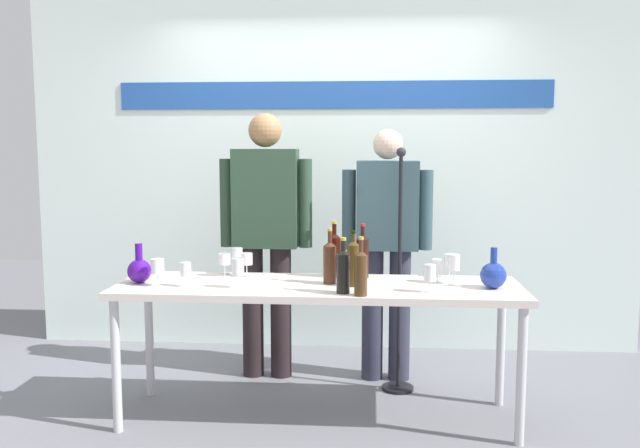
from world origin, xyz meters
TOP-DOWN VIEW (x-y plane):
  - ground_plane at (0.00, 0.00)m, footprint 10.00×10.00m
  - back_wall at (0.00, 1.42)m, footprint 4.60×0.11m
  - display_table at (0.00, 0.00)m, footprint 2.26×0.64m
  - decanter_blue_left at (-1.01, -0.03)m, footprint 0.13×0.13m
  - decanter_blue_right at (0.96, -0.03)m, footprint 0.14×0.14m
  - presenter_left at (-0.40, 0.68)m, footprint 0.61×0.22m
  - presenter_right at (0.40, 0.68)m, footprint 0.59×0.22m
  - wine_bottle_0 at (0.24, -0.27)m, footprint 0.07×0.07m
  - wine_bottle_1 at (0.20, -0.03)m, footprint 0.07×0.07m
  - wine_bottle_2 at (0.08, 0.22)m, footprint 0.07×0.07m
  - wine_bottle_3 at (0.06, 0.03)m, footprint 0.07×0.07m
  - wine_bottle_4 at (0.15, -0.21)m, footprint 0.07×0.07m
  - wine_bottle_5 at (0.24, 0.22)m, footprint 0.07×0.07m
  - wine_glass_left_0 at (-0.44, 0.19)m, footprint 0.07×0.07m
  - wine_glass_left_1 at (-0.57, 0.19)m, footprint 0.07×0.07m
  - wine_glass_left_2 at (-0.43, -0.13)m, footprint 0.07×0.07m
  - wine_glass_left_3 at (-0.72, -0.11)m, footprint 0.06×0.06m
  - wine_glass_left_4 at (-0.51, 0.25)m, footprint 0.07×0.07m
  - wine_glass_left_5 at (-0.88, -0.11)m, footprint 0.07×0.07m
  - wine_glass_right_0 at (0.75, 0.27)m, footprint 0.06×0.06m
  - wine_glass_right_1 at (0.60, -0.16)m, footprint 0.06×0.06m
  - wine_glass_right_2 at (0.76, 0.07)m, footprint 0.07×0.07m
  - wine_glass_right_3 at (0.67, 0.11)m, footprint 0.06×0.06m
  - microphone_stand at (0.47, 0.48)m, footprint 0.20×0.20m

SIDE VIEW (x-z plane):
  - ground_plane at x=0.00m, z-range 0.00..0.00m
  - microphone_stand at x=0.47m, z-range -0.25..1.28m
  - display_table at x=0.00m, z-range 0.32..1.10m
  - decanter_blue_left at x=-1.01m, z-range 0.74..0.96m
  - decanter_blue_right at x=0.96m, z-range 0.74..0.96m
  - wine_glass_left_3 at x=-0.72m, z-range 0.80..0.94m
  - wine_glass_right_3 at x=0.67m, z-range 0.80..0.94m
  - wine_glass_right_0 at x=0.75m, z-range 0.80..0.94m
  - wine_glass_left_1 at x=-0.57m, z-range 0.81..0.94m
  - wine_glass_right_1 at x=0.60m, z-range 0.80..0.95m
  - wine_glass_left_0 at x=-0.44m, z-range 0.81..0.95m
  - wine_glass_left_5 at x=-0.88m, z-range 0.81..0.96m
  - wine_glass_left_2 at x=-0.43m, z-range 0.81..0.97m
  - wine_glass_left_4 at x=-0.51m, z-range 0.81..0.97m
  - wine_glass_right_2 at x=0.76m, z-range 0.81..0.98m
  - wine_bottle_4 at x=0.15m, z-range 0.75..1.05m
  - wine_bottle_0 at x=0.24m, z-range 0.75..1.06m
  - wine_bottle_3 at x=0.06m, z-range 0.75..1.06m
  - wine_bottle_5 at x=0.24m, z-range 0.75..1.07m
  - wine_bottle_1 at x=0.20m, z-range 0.76..1.06m
  - wine_bottle_2 at x=0.08m, z-range 0.75..1.08m
  - presenter_right at x=0.40m, z-range 0.11..1.77m
  - presenter_left at x=-0.40m, z-range 0.13..1.89m
  - back_wall at x=0.00m, z-range 0.00..3.00m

